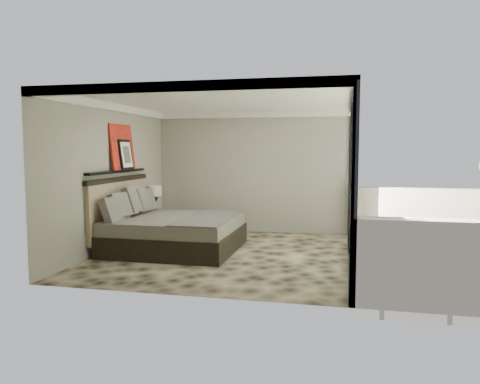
% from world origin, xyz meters
% --- Properties ---
extents(floor, '(5.00, 5.00, 0.00)m').
position_xyz_m(floor, '(0.00, 0.00, 0.00)').
color(floor, black).
rests_on(floor, ground).
extents(ceiling, '(4.50, 5.00, 0.02)m').
position_xyz_m(ceiling, '(0.00, 0.00, 2.79)').
color(ceiling, silver).
rests_on(ceiling, back_wall).
extents(back_wall, '(4.50, 0.02, 2.80)m').
position_xyz_m(back_wall, '(0.00, 2.49, 1.40)').
color(back_wall, gray).
rests_on(back_wall, floor).
extents(left_wall, '(0.02, 5.00, 2.80)m').
position_xyz_m(left_wall, '(-2.24, 0.00, 1.40)').
color(left_wall, gray).
rests_on(left_wall, floor).
extents(glass_wall, '(0.08, 5.00, 2.80)m').
position_xyz_m(glass_wall, '(2.25, 0.00, 1.40)').
color(glass_wall, white).
rests_on(glass_wall, floor).
extents(terrace_slab, '(3.00, 5.00, 0.12)m').
position_xyz_m(terrace_slab, '(3.75, 0.00, -0.06)').
color(terrace_slab, beige).
rests_on(terrace_slab, ground).
extents(picture_ledge, '(0.12, 2.20, 0.05)m').
position_xyz_m(picture_ledge, '(-2.18, 0.10, 1.50)').
color(picture_ledge, black).
rests_on(picture_ledge, left_wall).
extents(bed, '(2.38, 2.30, 1.32)m').
position_xyz_m(bed, '(-1.13, 0.16, 0.38)').
color(bed, black).
rests_on(bed, floor).
extents(nightstand, '(0.50, 0.50, 0.49)m').
position_xyz_m(nightstand, '(-1.97, 1.56, 0.24)').
color(nightstand, black).
rests_on(nightstand, floor).
extents(table_lamp, '(0.33, 0.33, 0.61)m').
position_xyz_m(table_lamp, '(-2.02, 1.51, 0.91)').
color(table_lamp, black).
rests_on(table_lamp, nightstand).
extents(abstract_canvas, '(0.13, 0.90, 0.90)m').
position_xyz_m(abstract_canvas, '(-2.19, 0.35, 1.97)').
color(abstract_canvas, '#9F420D').
rests_on(abstract_canvas, picture_ledge).
extents(framed_print, '(0.11, 0.50, 0.60)m').
position_xyz_m(framed_print, '(-2.14, 0.39, 1.82)').
color(framed_print, black).
rests_on(framed_print, picture_ledge).
extents(ottoman, '(0.59, 0.59, 0.45)m').
position_xyz_m(ottoman, '(4.45, 1.40, 0.23)').
color(ottoman, white).
rests_on(ottoman, terrace_slab).
extents(lounger, '(0.88, 1.52, 0.57)m').
position_xyz_m(lounger, '(3.17, 0.84, 0.18)').
color(lounger, white).
rests_on(lounger, terrace_slab).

